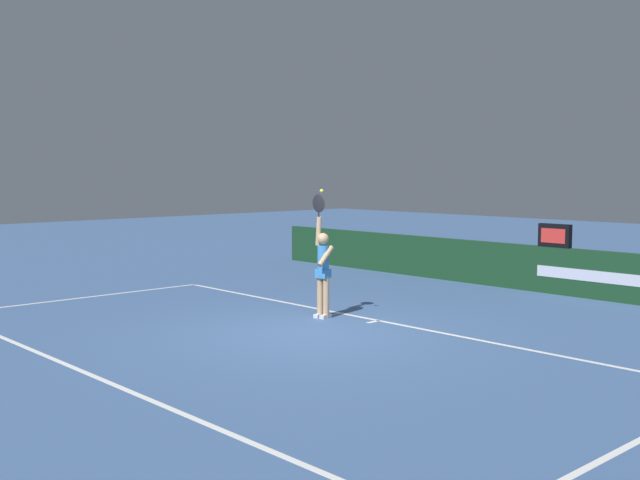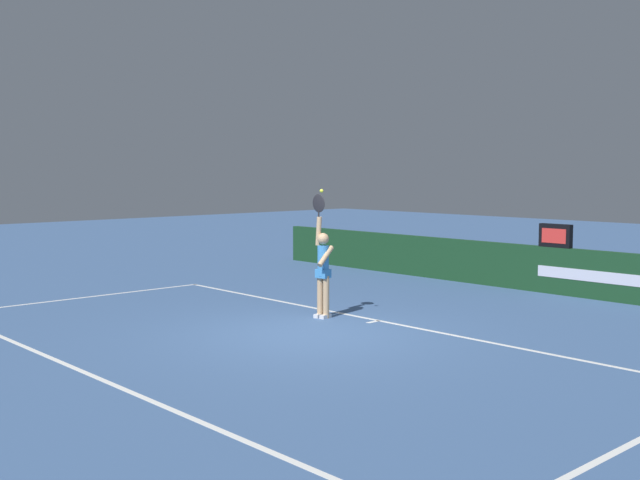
% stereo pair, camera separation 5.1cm
% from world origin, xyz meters
% --- Properties ---
extents(ground_plane, '(60.00, 60.00, 0.00)m').
position_xyz_m(ground_plane, '(0.00, 0.00, 0.00)').
color(ground_plane, '#3F6091').
extents(court_lines, '(12.10, 5.62, 0.00)m').
position_xyz_m(court_lines, '(0.00, -1.08, 0.00)').
color(court_lines, white).
rests_on(court_lines, ground).
extents(back_wall, '(16.48, 0.20, 1.03)m').
position_xyz_m(back_wall, '(0.01, 6.76, 0.51)').
color(back_wall, '#173F21').
rests_on(back_wall, ground).
extents(speed_display, '(0.75, 0.16, 0.51)m').
position_xyz_m(speed_display, '(0.51, 6.76, 1.28)').
color(speed_display, black).
rests_on(speed_display, back_wall).
extents(tennis_player, '(0.46, 0.43, 2.30)m').
position_xyz_m(tennis_player, '(-0.90, 1.11, 0.94)').
color(tennis_player, tan).
rests_on(tennis_player, ground).
extents(tennis_ball, '(0.06, 0.06, 0.06)m').
position_xyz_m(tennis_ball, '(-0.64, 0.84, 2.35)').
color(tennis_ball, '#CCD931').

